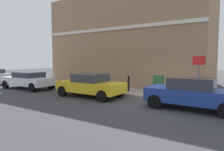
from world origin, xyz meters
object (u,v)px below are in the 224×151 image
car_blue (192,93)px  car_white (28,80)px  car_yellow (90,85)px  street_sign (199,71)px  bollard_near_cabinet (129,83)px  bollard_far_kerb (103,83)px  utility_cabinet (158,85)px

car_blue → car_white: car_blue is taller
car_yellow → street_sign: (1.47, -5.82, 0.94)m
car_blue → street_sign: street_sign is taller
car_yellow → street_sign: size_ratio=1.79×
bollard_near_cabinet → street_sign: size_ratio=0.45×
street_sign → bollard_far_kerb: bearing=90.2°
car_white → bollard_near_cabinet: bearing=-164.0°
car_blue → bollard_far_kerb: (1.39, 5.90, -0.04)m
utility_cabinet → bollard_far_kerb: size_ratio=1.11×
car_white → car_blue: bearing=178.9°
bollard_near_cabinet → bollard_far_kerb: same height
car_blue → bollard_far_kerb: bearing=-12.0°
car_blue → car_yellow: car_blue is taller
utility_cabinet → car_white: bearing=103.4°
car_white → bollard_far_kerb: bearing=-167.6°
car_blue → car_white: bearing=1.7°
car_yellow → bollard_near_cabinet: (2.34, -1.38, -0.02)m
car_blue → utility_cabinet: size_ratio=3.49×
utility_cabinet → street_sign: bearing=-108.0°
bollard_far_kerb → car_white: bearing=103.9°
bollard_far_kerb → street_sign: (0.02, -5.94, 0.96)m
street_sign → bollard_near_cabinet: bearing=78.9°
street_sign → car_white: bearing=97.2°
car_white → bollard_far_kerb: size_ratio=4.20×
bollard_near_cabinet → street_sign: street_sign is taller
bollard_far_kerb → street_sign: 6.02m
bollard_far_kerb → street_sign: bearing=-89.8°
utility_cabinet → street_sign: size_ratio=0.50×
car_blue → street_sign: (1.41, -0.04, 0.92)m
car_blue → car_yellow: 5.78m
car_yellow → utility_cabinet: size_ratio=3.58×
car_yellow → car_white: (-0.03, 6.09, -0.02)m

